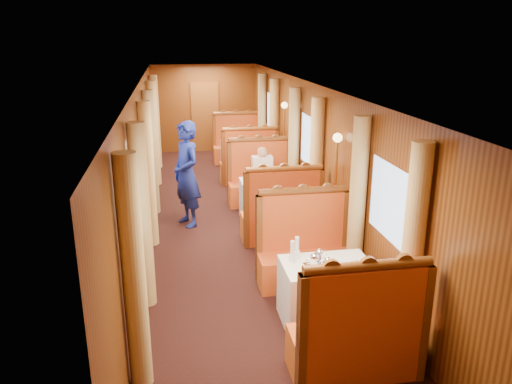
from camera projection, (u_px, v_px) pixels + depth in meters
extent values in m
cube|color=brown|center=(205.00, 117.00, 14.53)|extent=(0.80, 0.04, 2.00)
cube|color=white|center=(326.00, 293.00, 5.93)|extent=(1.05, 0.72, 0.75)
cube|color=#B12813|center=(353.00, 351.00, 5.09)|extent=(1.30, 0.55, 0.45)
cube|color=#B12813|center=(365.00, 308.00, 4.70)|extent=(1.30, 0.12, 0.80)
cylinder|color=brown|center=(368.00, 266.00, 4.56)|extent=(1.23, 0.10, 0.10)
cube|color=#B12813|center=(305.00, 269.00, 6.87)|extent=(1.30, 0.55, 0.45)
cube|color=#B12813|center=(302.00, 221.00, 6.89)|extent=(1.30, 0.12, 0.80)
cylinder|color=brown|center=(303.00, 191.00, 6.75)|extent=(1.23, 0.10, 0.10)
cube|color=white|center=(270.00, 200.00, 9.22)|extent=(1.05, 0.72, 0.75)
cube|color=#B12813|center=(280.00, 227.00, 8.38)|extent=(1.30, 0.55, 0.45)
cube|color=#B12813|center=(284.00, 195.00, 7.98)|extent=(1.30, 0.12, 0.80)
cylinder|color=brown|center=(284.00, 169.00, 7.85)|extent=(1.23, 0.10, 0.10)
cube|color=#B12813|center=(261.00, 193.00, 10.16)|extent=(1.30, 0.55, 0.45)
cube|color=#B12813|center=(259.00, 161.00, 10.17)|extent=(1.30, 0.12, 0.80)
cylinder|color=brown|center=(259.00, 139.00, 10.04)|extent=(1.23, 0.10, 0.10)
cube|color=white|center=(243.00, 157.00, 12.51)|extent=(1.05, 0.72, 0.75)
cube|color=#B12813|center=(249.00, 172.00, 11.67)|extent=(1.30, 0.55, 0.45)
cube|color=#B12813|center=(250.00, 148.00, 11.27)|extent=(1.30, 0.12, 0.80)
cylinder|color=brown|center=(250.00, 129.00, 11.14)|extent=(1.23, 0.10, 0.10)
cube|color=#B12813|center=(238.00, 154.00, 13.45)|extent=(1.30, 0.55, 0.45)
cube|color=#B12813|center=(237.00, 130.00, 13.46)|extent=(1.30, 0.12, 0.80)
cylinder|color=brown|center=(236.00, 113.00, 13.33)|extent=(1.23, 0.10, 0.10)
cube|color=silver|center=(320.00, 266.00, 5.77)|extent=(0.38, 0.32, 0.01)
cylinder|color=white|center=(356.00, 266.00, 5.76)|extent=(0.21, 0.21, 0.01)
cylinder|color=white|center=(292.00, 259.00, 5.87)|extent=(0.08, 0.08, 0.08)
cylinder|color=white|center=(292.00, 248.00, 5.83)|extent=(0.05, 0.05, 0.18)
cylinder|color=white|center=(297.00, 254.00, 5.99)|extent=(0.08, 0.08, 0.08)
cylinder|color=white|center=(297.00, 244.00, 5.95)|extent=(0.05, 0.05, 0.18)
cylinder|color=silver|center=(271.00, 178.00, 9.06)|extent=(0.06, 0.06, 0.14)
cylinder|color=silver|center=(242.00, 139.00, 12.40)|extent=(0.06, 0.06, 0.14)
cylinder|color=tan|center=(134.00, 276.00, 4.62)|extent=(0.22, 0.22, 2.35)
cylinder|color=tan|center=(142.00, 218.00, 6.09)|extent=(0.22, 0.22, 2.35)
cylinder|color=tan|center=(412.00, 255.00, 5.06)|extent=(0.22, 0.22, 2.35)
cylinder|color=tan|center=(357.00, 205.00, 6.53)|extent=(0.22, 0.22, 2.35)
cylinder|color=tan|center=(148.00, 175.00, 7.91)|extent=(0.22, 0.22, 2.35)
cylinder|color=tan|center=(151.00, 153.00, 9.38)|extent=(0.22, 0.22, 2.35)
cylinder|color=tan|center=(316.00, 168.00, 8.35)|extent=(0.22, 0.22, 2.35)
cylinder|color=tan|center=(294.00, 148.00, 9.81)|extent=(0.22, 0.22, 2.35)
cylinder|color=tan|center=(154.00, 134.00, 11.20)|extent=(0.22, 0.22, 2.35)
cylinder|color=tan|center=(155.00, 122.00, 12.67)|extent=(0.22, 0.22, 2.35)
cylinder|color=tan|center=(274.00, 130.00, 11.64)|extent=(0.22, 0.22, 2.35)
cylinder|color=tan|center=(262.00, 119.00, 13.10)|extent=(0.22, 0.22, 2.35)
cylinder|color=#BF8C3F|center=(145.00, 211.00, 7.07)|extent=(0.04, 0.04, 1.85)
sphere|color=#FFD18C|center=(140.00, 145.00, 6.78)|extent=(0.14, 0.14, 0.14)
cylinder|color=#BF8C3F|center=(334.00, 200.00, 7.52)|extent=(0.04, 0.04, 1.85)
sphere|color=#FFD18C|center=(338.00, 138.00, 7.23)|extent=(0.14, 0.14, 0.14)
cylinder|color=#BF8C3F|center=(152.00, 154.00, 10.36)|extent=(0.04, 0.04, 1.85)
sphere|color=#FFD18C|center=(149.00, 108.00, 10.07)|extent=(0.14, 0.14, 0.14)
cylinder|color=#BF8C3F|center=(284.00, 150.00, 10.80)|extent=(0.04, 0.04, 1.85)
sphere|color=#FFD18C|center=(285.00, 105.00, 10.52)|extent=(0.14, 0.14, 0.14)
imported|color=navy|center=(187.00, 174.00, 8.82)|extent=(0.70, 0.82, 1.89)
cube|color=beige|center=(262.00, 170.00, 9.86)|extent=(0.40, 0.24, 0.55)
sphere|color=tan|center=(262.00, 152.00, 9.75)|extent=(0.20, 0.20, 0.20)
cube|color=beige|center=(264.00, 183.00, 9.77)|extent=(0.36, 0.30, 0.14)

